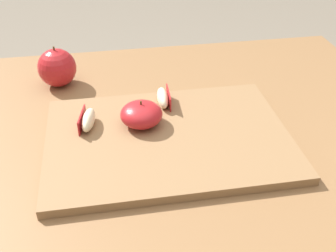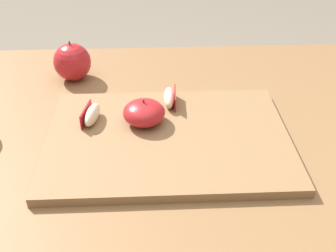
{
  "view_description": "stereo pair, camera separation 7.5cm",
  "coord_description": "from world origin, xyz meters",
  "px_view_note": "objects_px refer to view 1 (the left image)",
  "views": [
    {
      "loc": [
        -0.05,
        -0.65,
        1.25
      ],
      "look_at": [
        0.06,
        -0.04,
        0.82
      ],
      "focal_mm": 44.09,
      "sensor_mm": 36.0,
      "label": 1
    },
    {
      "loc": [
        0.03,
        -0.66,
        1.25
      ],
      "look_at": [
        0.06,
        -0.04,
        0.82
      ],
      "focal_mm": 44.09,
      "sensor_mm": 36.0,
      "label": 2
    }
  ],
  "objects_px": {
    "apple_wedge_back": "(88,120)",
    "whole_apple_crimson": "(57,68)",
    "cutting_board": "(168,139)",
    "apple_wedge_right": "(163,98)",
    "apple_half_skin_up": "(141,115)"
  },
  "relations": [
    {
      "from": "apple_wedge_back",
      "to": "whole_apple_crimson",
      "type": "relative_size",
      "value": 0.76
    },
    {
      "from": "apple_wedge_right",
      "to": "apple_wedge_back",
      "type": "bearing_deg",
      "value": -159.83
    },
    {
      "from": "apple_wedge_back",
      "to": "apple_wedge_right",
      "type": "height_order",
      "value": "same"
    },
    {
      "from": "apple_half_skin_up",
      "to": "whole_apple_crimson",
      "type": "bearing_deg",
      "value": 127.36
    },
    {
      "from": "cutting_board",
      "to": "whole_apple_crimson",
      "type": "relative_size",
      "value": 4.74
    },
    {
      "from": "apple_wedge_back",
      "to": "apple_half_skin_up",
      "type": "bearing_deg",
      "value": -5.34
    },
    {
      "from": "cutting_board",
      "to": "whole_apple_crimson",
      "type": "distance_m",
      "value": 0.34
    },
    {
      "from": "apple_wedge_back",
      "to": "whole_apple_crimson",
      "type": "bearing_deg",
      "value": 107.47
    },
    {
      "from": "apple_wedge_right",
      "to": "whole_apple_crimson",
      "type": "xyz_separation_m",
      "value": [
        -0.22,
        0.15,
        0.01
      ]
    },
    {
      "from": "apple_half_skin_up",
      "to": "apple_wedge_back",
      "type": "distance_m",
      "value": 0.1
    },
    {
      "from": "whole_apple_crimson",
      "to": "apple_half_skin_up",
      "type": "bearing_deg",
      "value": -52.64
    },
    {
      "from": "apple_half_skin_up",
      "to": "apple_wedge_back",
      "type": "height_order",
      "value": "apple_half_skin_up"
    },
    {
      "from": "cutting_board",
      "to": "apple_wedge_right",
      "type": "relative_size",
      "value": 6.46
    },
    {
      "from": "apple_wedge_back",
      "to": "whole_apple_crimson",
      "type": "height_order",
      "value": "whole_apple_crimson"
    },
    {
      "from": "cutting_board",
      "to": "whole_apple_crimson",
      "type": "height_order",
      "value": "whole_apple_crimson"
    }
  ]
}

